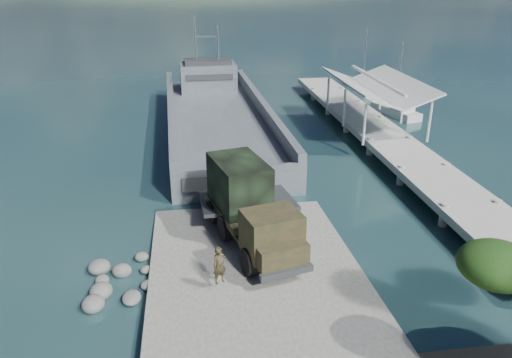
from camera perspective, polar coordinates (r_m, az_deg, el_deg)
name	(u,v)px	position (r m, az deg, el deg)	size (l,w,h in m)	color
ground	(257,282)	(24.06, 0.07, -11.66)	(1400.00, 1400.00, 0.00)	#1A3C40
boat_ramp	(260,290)	(23.11, 0.44, -12.54)	(10.00, 18.00, 0.50)	#65665D
shoreline_rocks	(123,287)	(24.53, -14.91, -11.80)	(3.20, 5.60, 0.90)	#60605E
pier	(378,124)	(43.24, 13.73, 6.07)	(6.40, 44.00, 6.10)	#AFAFA5
landing_craft	(218,124)	(44.95, -4.37, 6.27)	(9.38, 34.17, 10.09)	#464B52
military_truck	(249,206)	(25.55, -0.79, -3.10)	(4.45, 8.79, 3.91)	black
soldier	(220,273)	(22.23, -4.16, -10.66)	(0.64, 0.42, 1.76)	black
sailboat_near	(396,112)	(52.47, 15.75, 7.43)	(3.20, 6.34, 7.42)	silver
sailboat_far	(363,86)	(63.65, 12.16, 10.40)	(2.73, 6.37, 7.51)	silver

